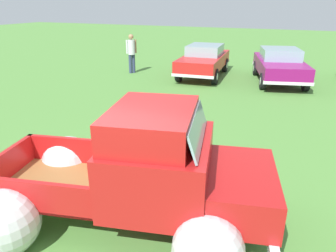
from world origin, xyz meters
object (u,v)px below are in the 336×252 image
object	(u,v)px
vintage_pickup_truck	(143,180)
show_car_1	(280,64)
show_car_0	(204,59)
spectator_0	(131,51)

from	to	relation	value
vintage_pickup_truck	show_car_1	bearing A→B (deg)	71.82
show_car_0	spectator_0	size ratio (longest dim) A/B	2.38
show_car_0	show_car_1	size ratio (longest dim) A/B	0.98
vintage_pickup_truck	show_car_0	distance (m)	10.80
show_car_0	show_car_1	distance (m)	3.34
vintage_pickup_truck	show_car_1	world-z (taller)	vintage_pickup_truck
spectator_0	show_car_1	bearing A→B (deg)	-134.24
show_car_0	spectator_0	xyz separation A→B (m)	(-3.45, -0.67, 0.29)
show_car_0	show_car_1	xyz separation A→B (m)	(3.33, 0.12, 0.00)
show_car_1	vintage_pickup_truck	bearing A→B (deg)	-20.18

